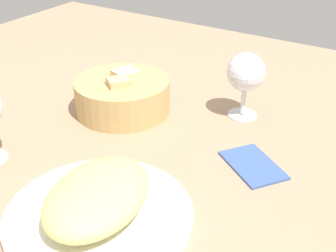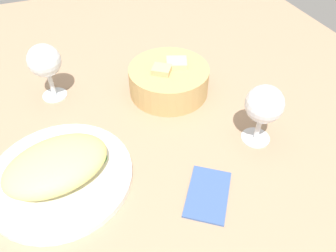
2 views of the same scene
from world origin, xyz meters
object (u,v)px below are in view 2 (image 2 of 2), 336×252
at_px(plate, 61,176).
at_px(bread_basket, 169,80).
at_px(wine_glass_far, 45,63).
at_px(folded_napkin, 208,193).
at_px(wine_glass_near, 264,106).

xyz_separation_m(plate, bread_basket, (0.28, 0.17, 0.03)).
distance_m(wine_glass_far, folded_napkin, 0.44).
bearing_deg(plate, folded_napkin, -28.57).
relative_size(wine_glass_far, folded_napkin, 1.21).
bearing_deg(folded_napkin, plate, 96.74).
bearing_deg(plate, wine_glass_near, -5.91).
relative_size(plate, wine_glass_far, 1.95).
height_order(wine_glass_near, wine_glass_far, wine_glass_far).
relative_size(plate, bread_basket, 1.41).
distance_m(plate, wine_glass_far, 0.27).
xyz_separation_m(plate, wine_glass_near, (0.39, -0.04, 0.08)).
distance_m(bread_basket, wine_glass_far, 0.28).
relative_size(wine_glass_near, wine_glass_far, 0.97).
xyz_separation_m(wine_glass_near, folded_napkin, (-0.15, -0.09, -0.08)).
relative_size(plate, folded_napkin, 2.37).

